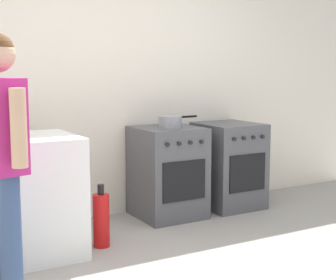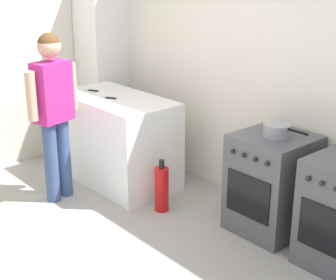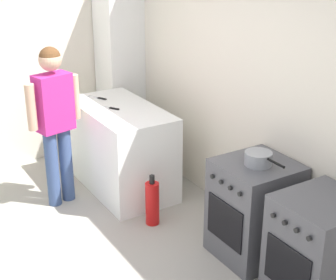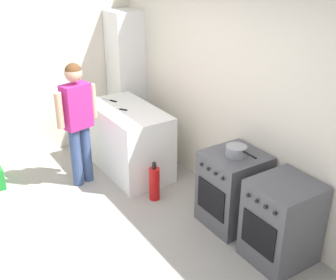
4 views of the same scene
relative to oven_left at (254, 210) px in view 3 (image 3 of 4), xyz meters
The scene contains 11 objects.
back_wall 1.01m from the oven_left, 133.25° to the left, with size 6.00×0.10×2.60m, color silver.
side_wall_left 3.29m from the oven_left, 158.23° to the right, with size 0.10×3.10×2.60m, color silver.
counter_unit 1.74m from the oven_left, 167.47° to the right, with size 1.30×0.70×0.90m, color white.
oven_left is the anchor object (origin of this frame).
oven_right 0.71m from the oven_left, ahead, with size 0.56×0.62×0.85m.
pot 0.48m from the oven_left, 30.50° to the right, with size 0.40×0.22×0.11m.
knife_utility 2.20m from the oven_left, 168.33° to the right, with size 0.24×0.13×0.01m.
knife_paring 1.84m from the oven_left, 164.83° to the right, with size 0.19×0.13×0.01m.
person 2.09m from the oven_left, 148.54° to the right, with size 0.27×0.56×1.59m.
fire_extinguisher 1.01m from the oven_left, 151.22° to the right, with size 0.13×0.13×0.50m.
larder_cabinet 2.71m from the oven_left, behind, with size 0.48×0.44×2.00m, color white.
Camera 3 is at (3.16, -0.97, 2.57)m, focal length 55.00 mm.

